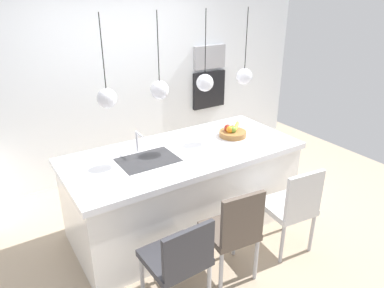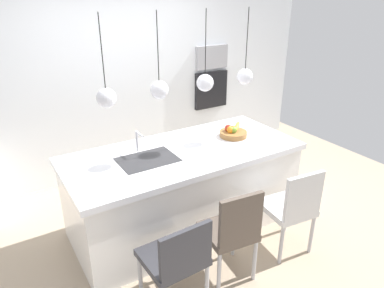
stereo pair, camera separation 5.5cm
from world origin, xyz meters
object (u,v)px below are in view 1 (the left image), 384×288
microwave (209,57)px  chair_far (292,205)px  chair_middle (234,230)px  chair_near (179,257)px  fruit_bowl (232,132)px  oven (209,90)px

microwave → chair_far: microwave is taller
chair_middle → chair_far: 0.71m
chair_far → chair_near: bearing=179.8°
fruit_bowl → chair_far: size_ratio=0.33×
microwave → chair_middle: microwave is taller
fruit_bowl → chair_near: size_ratio=0.37×
microwave → oven: (0.00, 0.00, -0.50)m
fruit_bowl → chair_middle: fruit_bowl is taller
microwave → chair_middle: 3.04m
oven → chair_far: bearing=-106.8°
microwave → chair_near: (-2.01, -2.48, -1.01)m
fruit_bowl → oven: (0.75, 1.54, 0.03)m
fruit_bowl → chair_near: 1.65m
chair_middle → chair_far: bearing=-0.2°
fruit_bowl → microwave: (0.75, 1.54, 0.53)m
microwave → chair_middle: (-1.46, -2.49, -0.96)m
fruit_bowl → microwave: microwave is taller
oven → chair_middle: 2.92m
fruit_bowl → chair_far: fruit_bowl is taller
fruit_bowl → chair_far: 1.04m
chair_middle → chair_near: bearing=179.8°
chair_middle → fruit_bowl: bearing=53.0°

